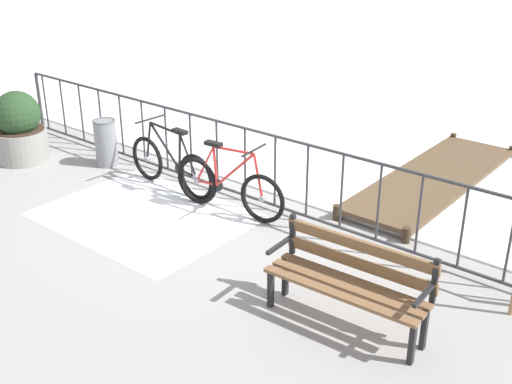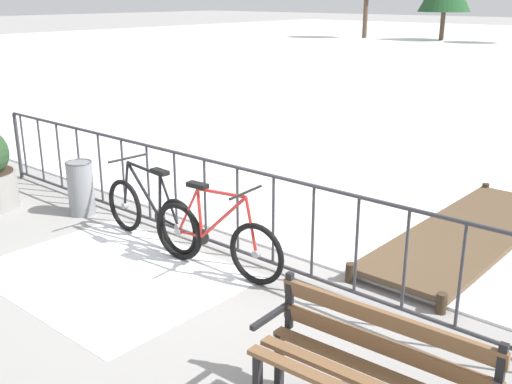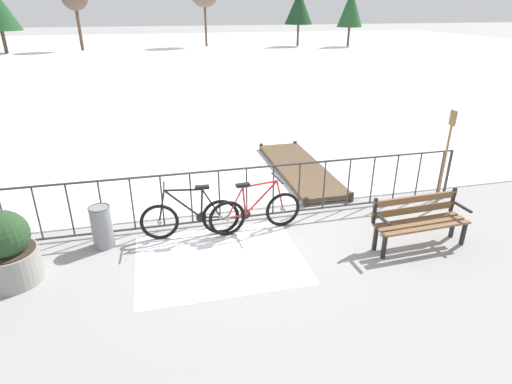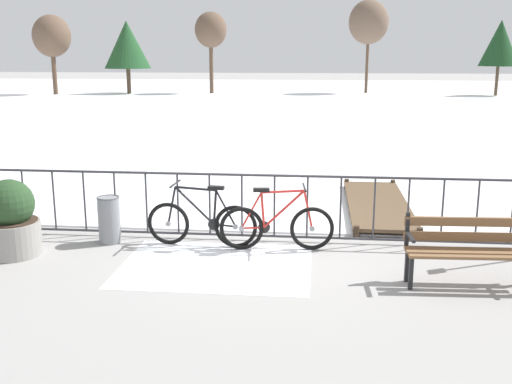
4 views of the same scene
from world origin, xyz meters
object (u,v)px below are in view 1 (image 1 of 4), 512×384
Objects in this scene: bicycle_near_railing at (171,165)px; park_bench at (350,276)px; bicycle_second at (228,187)px; planter_with_shrub at (19,129)px; trash_bin at (106,142)px.

park_bench is at bearing -17.73° from bicycle_near_railing.
bicycle_second is 1.52× the size of planter_with_shrub.
planter_with_shrub reaches higher than trash_bin.
bicycle_near_railing is at bearing -0.80° from trash_bin.
bicycle_near_railing is 1.46m from trash_bin.
trash_bin is at bearing 166.91° from park_bench.
park_bench is 2.21× the size of trash_bin.
bicycle_near_railing is at bearing 14.46° from planter_with_shrub.
bicycle_near_railing and bicycle_second have the same top height.
planter_with_shrub is at bearing 175.65° from park_bench.
planter_with_shrub is 1.53× the size of trash_bin.
park_bench is (2.52, -1.11, 0.14)m from bicycle_second.
bicycle_second reaches higher than trash_bin.
trash_bin is (1.21, 0.71, -0.15)m from planter_with_shrub.
planter_with_shrub reaches higher than bicycle_second.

